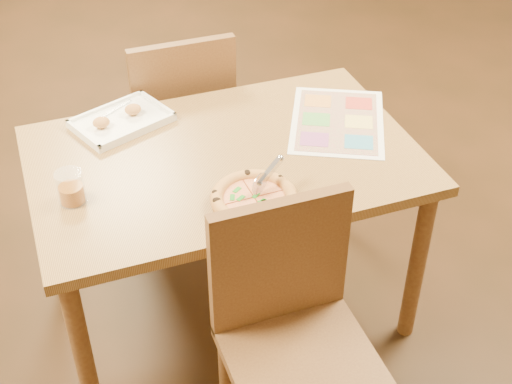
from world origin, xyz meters
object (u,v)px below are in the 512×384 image
object	(u,v)px
chair_far	(180,108)
glass_tumbler	(71,189)
pizza	(254,198)
dining_table	(225,175)
chair_near	(290,311)
plate	(256,203)
appetizer_tray	(121,121)
menu	(337,121)
pizza_cutter	(267,175)

from	to	relation	value
chair_far	glass_tumbler	xyz separation A→B (m)	(-0.52, -0.68, 0.20)
pizza	dining_table	bearing A→B (deg)	90.56
chair_near	pizza	distance (m)	0.36
plate	appetizer_tray	world-z (taller)	appetizer_tray
pizza	appetizer_tray	bearing A→B (deg)	115.71
pizza	appetizer_tray	world-z (taller)	appetizer_tray
dining_table	chair_far	size ratio (longest dim) A/B	2.77
dining_table	menu	xyz separation A→B (m)	(0.45, 0.06, 0.09)
plate	appetizer_tray	size ratio (longest dim) A/B	0.65
chair_near	plate	distance (m)	0.35
plate	chair_near	bearing A→B (deg)	-91.59
chair_near	appetizer_tray	distance (m)	0.97
chair_far	glass_tumbler	distance (m)	0.88
plate	menu	size ratio (longest dim) A/B	0.55
dining_table	chair_near	size ratio (longest dim) A/B	2.77
menu	pizza_cutter	bearing A→B (deg)	-141.11
menu	chair_near	bearing A→B (deg)	-124.17
dining_table	pizza_cutter	world-z (taller)	pizza_cutter
plate	glass_tumbler	size ratio (longest dim) A/B	2.35
appetizer_tray	chair_near	bearing A→B (deg)	-72.60
chair_far	pizza	xyz separation A→B (m)	(0.00, -0.89, 0.18)
dining_table	menu	world-z (taller)	menu
menu	appetizer_tray	bearing A→B (deg)	161.14
plate	pizza	bearing A→B (deg)	171.60
pizza	pizza_cutter	world-z (taller)	pizza_cutter
chair_far	pizza	size ratio (longest dim) A/B	1.74
chair_near	pizza_cutter	bearing A→B (deg)	80.73
dining_table	chair_far	xyz separation A→B (m)	(-0.00, 0.60, -0.07)
chair_near	appetizer_tray	xyz separation A→B (m)	(-0.29, 0.91, 0.17)
dining_table	glass_tumbler	world-z (taller)	glass_tumbler
chair_near	chair_far	xyz separation A→B (m)	(-0.00, 1.20, 0.00)
chair_far	pizza_cutter	distance (m)	0.89
chair_near	appetizer_tray	bearing A→B (deg)	107.40
plate	pizza	distance (m)	0.02
pizza_cutter	menu	world-z (taller)	pizza_cutter
appetizer_tray	menu	size ratio (longest dim) A/B	0.84
glass_tumbler	appetizer_tray	bearing A→B (deg)	59.31
pizza	pizza_cutter	distance (m)	0.08
chair_near	pizza	bearing A→B (deg)	89.49
pizza	plate	bearing A→B (deg)	-8.40
appetizer_tray	glass_tumbler	bearing A→B (deg)	-120.69
pizza	appetizer_tray	distance (m)	0.67
plate	chair_far	bearing A→B (deg)	90.56
chair_near	menu	world-z (taller)	chair_near
pizza	pizza_cutter	size ratio (longest dim) A/B	2.14
chair_far	pizza_cutter	bearing A→B (deg)	93.75
plate	pizza	size ratio (longest dim) A/B	0.93
chair_near	menu	bearing A→B (deg)	55.83
chair_far	plate	bearing A→B (deg)	90.56
dining_table	appetizer_tray	bearing A→B (deg)	132.53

